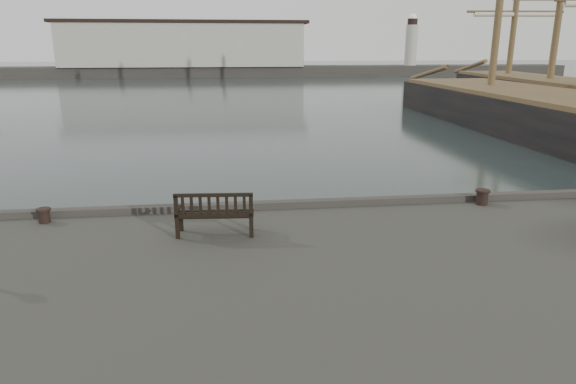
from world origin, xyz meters
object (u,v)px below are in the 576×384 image
at_px(bench, 215,221).
at_px(bollard_left, 44,216).
at_px(bollard_right, 482,197).
at_px(tall_ship_far, 547,100).

distance_m(bench, bollard_left, 4.53).
height_order(bollard_right, tall_ship_far, tall_ship_far).
height_order(bench, bollard_right, bench).
bearing_deg(bench, tall_ship_far, 52.46).
height_order(bench, bollard_left, bench).
bearing_deg(bench, bollard_right, 15.74).
bearing_deg(bollard_right, tall_ship_far, 54.45).
bearing_deg(bollard_right, bench, -168.66).
bearing_deg(bollard_left, bench, -18.02).
xyz_separation_m(bench, tall_ship_far, (31.05, 34.55, -1.03)).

